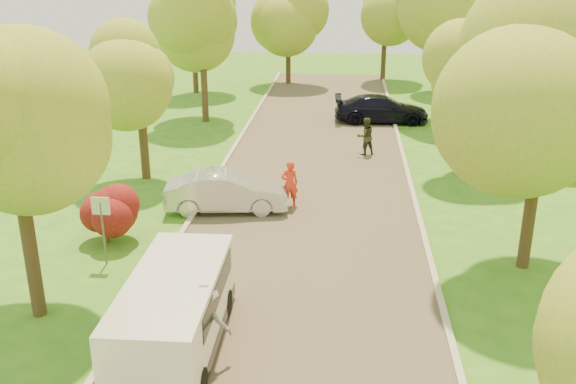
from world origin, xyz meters
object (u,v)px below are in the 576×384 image
(silver_sedan, at_px, (227,192))
(longboard, at_px, (207,355))
(dark_sedan, at_px, (381,109))
(skateboarder, at_px, (206,321))
(minivan, at_px, (175,312))
(street_sign, at_px, (102,216))
(person_olive, at_px, (365,136))
(person_striped, at_px, (290,184))

(silver_sedan, bearing_deg, longboard, -179.71)
(silver_sedan, bearing_deg, dark_sedan, -31.13)
(silver_sedan, relative_size, longboard, 4.72)
(dark_sedan, relative_size, longboard, 5.55)
(dark_sedan, relative_size, skateboarder, 2.89)
(longboard, bearing_deg, minivan, -19.78)
(street_sign, distance_m, skateboarder, 6.17)
(street_sign, xyz_separation_m, minivan, (3.30, -4.23, -0.55))
(longboard, bearing_deg, skateboarder, 3.52)
(minivan, distance_m, skateboarder, 0.88)
(longboard, xyz_separation_m, person_olive, (3.97, 16.84, 0.79))
(minivan, relative_size, silver_sedan, 1.17)
(longboard, height_order, person_striped, person_striped)
(skateboarder, bearing_deg, street_sign, -44.61)
(street_sign, relative_size, longboard, 2.31)
(minivan, height_order, dark_sedan, minivan)
(street_sign, distance_m, silver_sedan, 5.55)
(skateboarder, bearing_deg, person_striped, -92.40)
(street_sign, xyz_separation_m, silver_sedan, (2.88, 4.67, -0.83))
(skateboarder, xyz_separation_m, person_striped, (1.03, 9.90, -0.14))
(skateboarder, height_order, person_striped, skateboarder)
(dark_sedan, bearing_deg, minivan, 163.77)
(minivan, distance_m, dark_sedan, 23.69)
(silver_sedan, xyz_separation_m, person_olive, (5.20, 7.59, 0.16))
(person_striped, distance_m, person_olive, 7.54)
(dark_sedan, bearing_deg, longboard, 165.84)
(minivan, relative_size, dark_sedan, 0.99)
(person_striped, bearing_deg, silver_sedan, -1.34)
(dark_sedan, height_order, longboard, dark_sedan)
(minivan, relative_size, person_striped, 2.92)
(skateboarder, height_order, person_olive, skateboarder)
(longboard, distance_m, person_olive, 17.32)
(street_sign, bearing_deg, minivan, -52.06)
(minivan, relative_size, longboard, 5.50)
(street_sign, distance_m, person_olive, 14.70)
(silver_sedan, height_order, dark_sedan, dark_sedan)
(minivan, xyz_separation_m, person_striped, (1.83, 9.55, -0.12))
(silver_sedan, height_order, person_striped, person_striped)
(longboard, xyz_separation_m, person_striped, (1.03, 9.90, 0.79))
(person_striped, bearing_deg, person_olive, -130.30)
(street_sign, relative_size, minivan, 0.42)
(minivan, distance_m, person_striped, 9.73)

